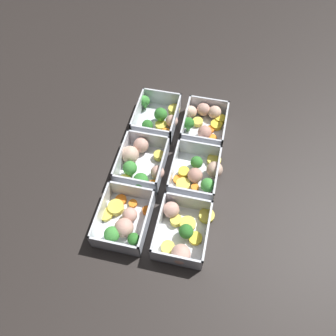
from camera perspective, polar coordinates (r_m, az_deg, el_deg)
The scene contains 7 objects.
ground_plane at distance 0.88m, azimuth 0.00°, elevation -0.69°, with size 4.00×4.00×0.00m, color #282321.
container_near_left at distance 0.78m, azimuth 2.41°, elevation -11.01°, with size 0.16×0.14×0.06m.
container_near_center at distance 0.86m, azimuth 5.37°, elevation -0.92°, with size 0.16×0.13×0.06m.
container_near_right at distance 0.97m, azimuth 6.28°, elevation 8.06°, with size 0.16×0.13×0.06m.
container_far_left at distance 0.80m, azimuth -7.79°, elevation -9.23°, with size 0.15×0.13×0.06m.
container_far_center at distance 0.88m, azimuth -4.93°, elevation 0.92°, with size 0.16×0.14×0.06m.
container_far_right at distance 0.97m, azimuth -1.74°, elevation 8.77°, with size 0.16×0.14×0.06m.
Camera 1 is at (-0.46, -0.10, 0.75)m, focal length 35.00 mm.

